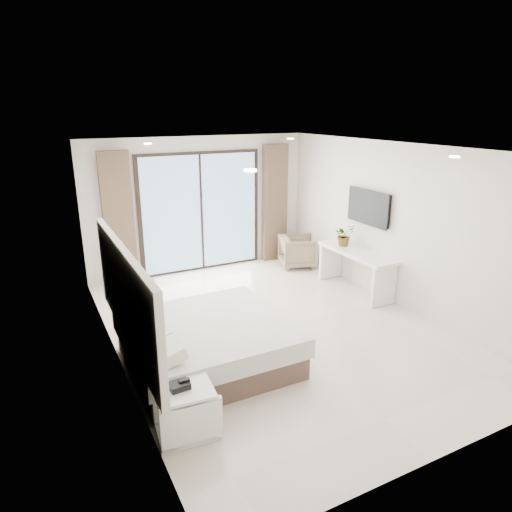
% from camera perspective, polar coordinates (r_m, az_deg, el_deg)
% --- Properties ---
extents(ground, '(6.20, 6.20, 0.00)m').
position_cam_1_polar(ground, '(7.07, 2.34, -8.99)').
color(ground, beige).
rests_on(ground, ground).
extents(room_shell, '(4.62, 6.22, 2.72)m').
position_cam_1_polar(room_shell, '(7.03, -1.75, 4.62)').
color(room_shell, silver).
rests_on(room_shell, ground).
extents(bed, '(2.04, 1.94, 0.71)m').
position_cam_1_polar(bed, '(6.07, -6.23, -10.77)').
color(bed, brown).
rests_on(bed, ground).
extents(nightstand, '(0.62, 0.53, 0.53)m').
position_cam_1_polar(nightstand, '(4.96, -8.88, -18.65)').
color(nightstand, white).
rests_on(nightstand, ground).
extents(phone, '(0.21, 0.17, 0.07)m').
position_cam_1_polar(phone, '(4.80, -9.59, -15.69)').
color(phone, black).
rests_on(phone, nightstand).
extents(console_desk, '(0.52, 1.68, 0.77)m').
position_cam_1_polar(console_desk, '(8.43, 12.40, -0.69)').
color(console_desk, white).
rests_on(console_desk, ground).
extents(plant, '(0.38, 0.41, 0.31)m').
position_cam_1_polar(plant, '(8.61, 10.94, 2.31)').
color(plant, '#33662D').
rests_on(plant, console_desk).
extents(armchair, '(0.84, 0.87, 0.72)m').
position_cam_1_polar(armchair, '(9.66, 5.26, 0.77)').
color(armchair, '#90765E').
rests_on(armchair, ground).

